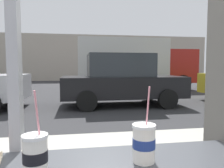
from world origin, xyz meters
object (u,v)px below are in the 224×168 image
at_px(soda_cup_left, 144,142).
at_px(parked_car_black, 121,80).
at_px(soda_cup_right, 35,155).
at_px(box_truck, 134,63).

distance_m(soda_cup_left, parked_car_black, 6.87).
distance_m(soda_cup_left, soda_cup_right, 0.42).
distance_m(parked_car_black, box_truck, 5.30).
relative_size(soda_cup_right, box_truck, 0.05).
distance_m(soda_cup_right, box_truck, 12.27).
xyz_separation_m(soda_cup_left, soda_cup_right, (-0.42, -0.07, -0.00)).
bearing_deg(soda_cup_left, box_truck, 75.32).
relative_size(soda_cup_right, parked_car_black, 0.07).
distance_m(soda_cup_right, parked_car_black, 7.02).
height_order(soda_cup_left, soda_cup_right, soda_cup_left).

